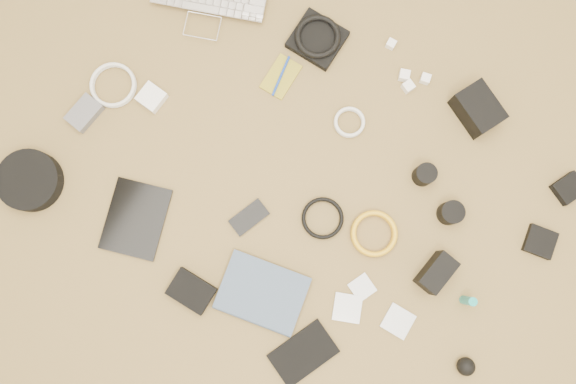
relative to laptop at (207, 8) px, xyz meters
The scene contains 32 objects.
laptop is the anchor object (origin of this frame).
headphone_pouch 0.35m from the laptop, 16.02° to the left, with size 0.15×0.14×0.03m, color black.
headphones 0.35m from the laptop, 16.02° to the left, with size 0.14×0.14×0.02m, color black.
charger_a 0.57m from the laptop, 21.02° to the left, with size 0.03×0.03×0.02m, color white.
charger_b 0.66m from the laptop, 10.32° to the left, with size 0.03×0.03×0.03m, color white.
charger_c 0.70m from the laptop, 13.84° to the left, with size 0.03×0.03×0.03m, color white.
charger_d 0.64m from the laptop, 12.83° to the left, with size 0.03×0.03×0.03m, color white.
dslr_camera 0.87m from the laptop, 10.46° to the left, with size 0.14×0.10×0.08m, color black.
lens_pouch 1.21m from the laptop, ahead, with size 0.07×0.08×0.03m, color black.
notebook_olive 0.31m from the laptop, 10.91° to the right, with size 0.08×0.12×0.01m, color olive.
pen_blue 0.31m from the laptop, 10.91° to the right, with size 0.01×0.01×0.13m, color #1436A4.
cable_white_a 0.56m from the laptop, ahead, with size 0.09×0.09×0.01m, color silver.
lens_a 0.83m from the laptop, ahead, with size 0.06×0.06×0.07m, color black.
lens_b 0.96m from the laptop, ahead, with size 0.07×0.07×0.06m, color black.
card_reader 1.22m from the laptop, ahead, with size 0.08×0.08×0.02m, color black.
power_brick 0.33m from the laptop, 87.19° to the right, with size 0.07×0.07×0.03m, color white.
cable_white_b 0.37m from the laptop, 106.40° to the right, with size 0.14×0.14×0.01m, color silver.
cable_black 0.74m from the laptop, 29.10° to the right, with size 0.12×0.12×0.01m, color black.
cable_yellow 0.85m from the laptop, 21.72° to the right, with size 0.14×0.14×0.02m, color gold.
flash 1.05m from the laptop, 17.75° to the right, with size 0.06×0.11×0.08m, color black.
lens_cleaner 1.16m from the laptop, 16.91° to the right, with size 0.03×0.03×0.09m, color teal.
battery_charger 0.49m from the laptop, 105.00° to the right, with size 0.07×0.10×0.03m, color #5B5A60.
tablet 0.68m from the laptop, 74.54° to the right, with size 0.17×0.22×0.01m, color black.
phone 0.66m from the laptop, 45.76° to the right, with size 0.06×0.11×0.01m, color black.
filter_case_left 0.97m from the laptop, 28.84° to the right, with size 0.06×0.06×0.01m, color silver.
filter_case_mid 1.00m from the laptop, 32.64° to the right, with size 0.08×0.08×0.01m, color silver.
filter_case_right 1.10m from the laptop, 26.60° to the right, with size 0.08×0.08×0.01m, color silver.
air_blower 1.30m from the laptop, 22.43° to the right, with size 0.05×0.05×0.05m, color black.
headphone_case 0.74m from the laptop, 100.85° to the right, with size 0.18×0.18×0.05m, color black.
drive_case 0.86m from the laptop, 59.44° to the right, with size 0.12×0.09×0.03m, color black.
paperback 0.96m from the laptop, 48.90° to the right, with size 0.18×0.24×0.02m, color #3F526C.
notebook_black_a 1.07m from the laptop, 41.70° to the right, with size 0.11×0.18×0.01m, color black.
Camera 1 is at (0.11, -0.20, 1.65)m, focal length 35.00 mm.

